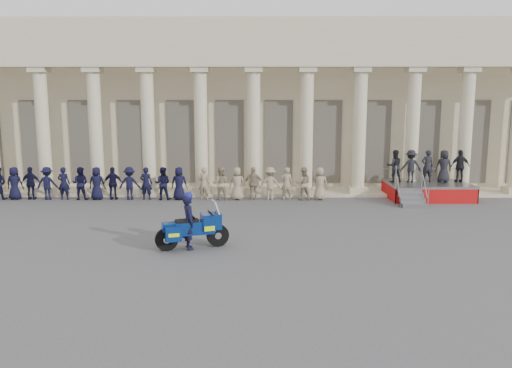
% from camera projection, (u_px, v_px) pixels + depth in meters
% --- Properties ---
extents(ground, '(90.00, 90.00, 0.00)m').
position_uv_depth(ground, '(213.00, 238.00, 17.15)').
color(ground, '#47474A').
rests_on(ground, ground).
extents(building, '(40.00, 12.50, 9.00)m').
position_uv_depth(building, '(234.00, 104.00, 30.98)').
color(building, '#C5B793').
rests_on(building, ground).
extents(officer_rank, '(18.64, 0.60, 1.58)m').
position_uv_depth(officer_rank, '(131.00, 183.00, 23.84)').
color(officer_rank, black).
rests_on(officer_rank, ground).
extents(reviewing_stand, '(4.04, 3.77, 2.34)m').
position_uv_depth(reviewing_stand, '(425.00, 173.00, 24.12)').
color(reviewing_stand, gray).
rests_on(reviewing_stand, ground).
extents(motorcycle, '(2.29, 1.29, 1.52)m').
position_uv_depth(motorcycle, '(193.00, 228.00, 15.79)').
color(motorcycle, black).
rests_on(motorcycle, ground).
extents(rider, '(0.60, 0.74, 1.84)m').
position_uv_depth(rider, '(189.00, 221.00, 15.71)').
color(rider, black).
rests_on(rider, ground).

